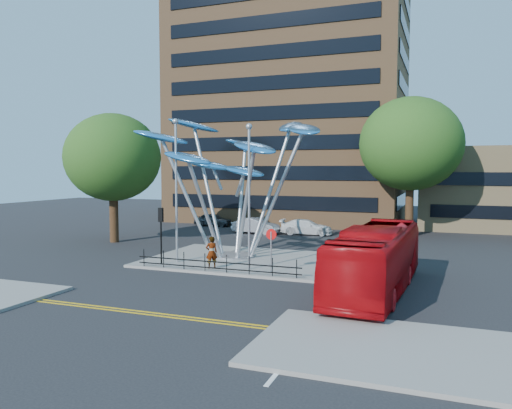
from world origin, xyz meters
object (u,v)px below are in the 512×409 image
at_px(leaf_sculpture, 233,154).
at_px(no_entry_sign_island, 271,243).
at_px(red_bus, 376,259).
at_px(pedestrian, 212,252).
at_px(street_lamp_right, 249,183).
at_px(parked_car_left, 213,220).
at_px(tree_right, 411,144).
at_px(parked_car_right, 306,227).
at_px(tree_left, 113,158).
at_px(traffic_light_island, 161,224).
at_px(parked_car_mid, 256,226).
at_px(street_lamp_left, 176,178).

height_order(leaf_sculpture, no_entry_sign_island, leaf_sculpture).
height_order(red_bus, pedestrian, red_bus).
relative_size(street_lamp_right, parked_car_left, 2.13).
bearing_deg(parked_car_left, street_lamp_right, -151.44).
xyz_separation_m(tree_right, red_bus, (-0.09, -21.24, -6.45)).
relative_size(leaf_sculpture, red_bus, 1.11).
relative_size(no_entry_sign_island, parked_car_right, 0.52).
xyz_separation_m(pedestrian, parked_car_right, (0.95, 17.46, -0.40)).
distance_m(tree_left, traffic_light_island, 12.44).
bearing_deg(tree_right, leaf_sculpture, -123.31).
bearing_deg(tree_right, parked_car_left, 177.06).
bearing_deg(street_lamp_right, no_entry_sign_island, -17.87).
relative_size(pedestrian, parked_car_right, 0.40).
height_order(pedestrian, parked_car_left, pedestrian).
distance_m(no_entry_sign_island, pedestrian, 3.72).
distance_m(no_entry_sign_island, parked_car_mid, 17.98).
bearing_deg(traffic_light_island, tree_right, 56.31).
height_order(tree_right, no_entry_sign_island, tree_right).
bearing_deg(leaf_sculpture, tree_left, 164.45).
bearing_deg(no_entry_sign_island, tree_left, 154.93).
distance_m(parked_car_left, parked_car_mid, 7.45).
xyz_separation_m(tree_right, traffic_light_island, (-13.00, -19.50, -5.42)).
height_order(tree_right, leaf_sculpture, tree_right).
distance_m(tree_right, traffic_light_island, 24.06).
bearing_deg(pedestrian, parked_car_left, -102.82).
height_order(traffic_light_island, parked_car_right, traffic_light_island).
distance_m(leaf_sculpture, red_bus, 12.75).
bearing_deg(pedestrian, parked_car_right, -131.52).
bearing_deg(traffic_light_island, street_lamp_right, 5.19).
bearing_deg(tree_left, pedestrian, -31.26).
distance_m(street_lamp_left, red_bus, 13.25).
height_order(parked_car_left, parked_car_right, parked_car_right).
xyz_separation_m(street_lamp_right, traffic_light_island, (-5.50, -0.50, -2.48)).
relative_size(red_bus, pedestrian, 6.14).
xyz_separation_m(traffic_light_island, parked_car_right, (4.31, 17.46, -1.93)).
bearing_deg(no_entry_sign_island, pedestrian, -179.74).
distance_m(tree_right, parked_car_left, 20.83).
distance_m(street_lamp_left, parked_car_right, 17.53).
xyz_separation_m(street_lamp_left, parked_car_right, (3.81, 16.46, -4.67)).
bearing_deg(tree_left, street_lamp_right, -25.77).
xyz_separation_m(tree_left, red_bus, (21.91, -9.24, -5.20)).
height_order(street_lamp_left, street_lamp_right, street_lamp_left).
xyz_separation_m(leaf_sculpture, pedestrian, (0.42, -4.18, -5.79)).
height_order(traffic_light_island, pedestrian, traffic_light_island).
height_order(no_entry_sign_island, parked_car_right, no_entry_sign_island).
height_order(leaf_sculpture, pedestrian, leaf_sculpture).
bearing_deg(traffic_light_island, pedestrian, 0.00).
xyz_separation_m(no_entry_sign_island, parked_car_left, (-13.45, 20.48, -1.15)).
height_order(leaf_sculpture, parked_car_mid, leaf_sculpture).
bearing_deg(street_lamp_right, tree_right, 68.46).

